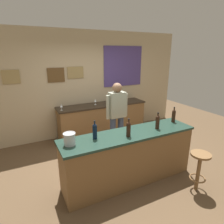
# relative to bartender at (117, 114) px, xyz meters

# --- Properties ---
(ground_plane) EXTENTS (10.00, 10.00, 0.00)m
(ground_plane) POSITION_rel_bartender_xyz_m (-0.30, -0.62, -0.94)
(ground_plane) COLOR brown
(back_wall) EXTENTS (6.00, 0.09, 2.80)m
(back_wall) POSITION_rel_bartender_xyz_m (-0.27, 1.41, 0.48)
(back_wall) COLOR tan
(back_wall) RESTS_ON ground_plane
(bar_counter) EXTENTS (2.41, 0.60, 0.92)m
(bar_counter) POSITION_rel_bartender_xyz_m (-0.30, -1.02, -0.47)
(bar_counter) COLOR brown
(bar_counter) RESTS_ON ground_plane
(side_counter) EXTENTS (2.44, 0.56, 0.90)m
(side_counter) POSITION_rel_bartender_xyz_m (0.10, 1.03, -0.48)
(side_counter) COLOR brown
(side_counter) RESTS_ON ground_plane
(bartender) EXTENTS (0.52, 0.21, 1.62)m
(bartender) POSITION_rel_bartender_xyz_m (0.00, 0.00, 0.00)
(bartender) COLOR #384766
(bartender) RESTS_ON ground_plane
(bar_stool) EXTENTS (0.32, 0.32, 0.68)m
(bar_stool) POSITION_rel_bartender_xyz_m (0.59, -1.77, -0.48)
(bar_stool) COLOR brown
(bar_stool) RESTS_ON ground_plane
(wine_bottle_a) EXTENTS (0.07, 0.07, 0.31)m
(wine_bottle_a) POSITION_rel_bartender_xyz_m (-0.91, -0.95, 0.12)
(wine_bottle_a) COLOR black
(wine_bottle_a) RESTS_ON bar_counter
(wine_bottle_b) EXTENTS (0.07, 0.07, 0.31)m
(wine_bottle_b) POSITION_rel_bartender_xyz_m (-0.38, -1.12, 0.12)
(wine_bottle_b) COLOR black
(wine_bottle_b) RESTS_ON bar_counter
(wine_bottle_c) EXTENTS (0.07, 0.07, 0.31)m
(wine_bottle_c) POSITION_rel_bartender_xyz_m (0.25, -1.07, 0.12)
(wine_bottle_c) COLOR black
(wine_bottle_c) RESTS_ON bar_counter
(wine_bottle_d) EXTENTS (0.07, 0.07, 0.31)m
(wine_bottle_d) POSITION_rel_bartender_xyz_m (0.77, -0.93, 0.12)
(wine_bottle_d) COLOR black
(wine_bottle_d) RESTS_ON bar_counter
(ice_bucket) EXTENTS (0.19, 0.19, 0.19)m
(ice_bucket) POSITION_rel_bartender_xyz_m (-1.32, -0.98, 0.08)
(ice_bucket) COLOR #B7BABF
(ice_bucket) RESTS_ON bar_counter
(wine_glass_a) EXTENTS (0.07, 0.07, 0.16)m
(wine_glass_a) POSITION_rel_bartender_xyz_m (-1.01, 0.94, 0.07)
(wine_glass_a) COLOR silver
(wine_glass_a) RESTS_ON side_counter
(wine_glass_b) EXTENTS (0.07, 0.07, 0.16)m
(wine_glass_b) POSITION_rel_bartender_xyz_m (-0.09, 1.06, 0.07)
(wine_glass_b) COLOR silver
(wine_glass_b) RESTS_ON side_counter
(coffee_mug) EXTENTS (0.13, 0.08, 0.09)m
(coffee_mug) POSITION_rel_bartender_xyz_m (0.25, 1.00, 0.01)
(coffee_mug) COLOR #336699
(coffee_mug) RESTS_ON side_counter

